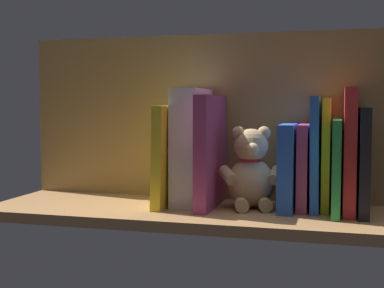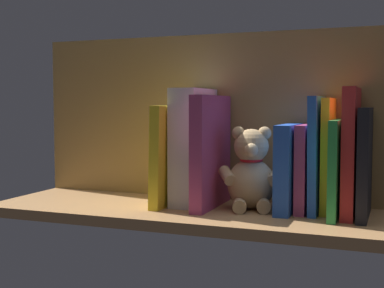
% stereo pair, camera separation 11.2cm
% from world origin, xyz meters
% --- Properties ---
extents(ground_plane, '(0.87, 0.30, 0.02)m').
position_xyz_m(ground_plane, '(0.00, 0.00, -0.01)').
color(ground_plane, '#A87A4C').
extents(shelf_back_panel, '(0.87, 0.02, 0.38)m').
position_xyz_m(shelf_back_panel, '(0.00, -0.13, 0.19)').
color(shelf_back_panel, olive).
rests_on(shelf_back_panel, ground_plane).
extents(book_0, '(0.02, 0.17, 0.21)m').
position_xyz_m(book_0, '(-0.35, -0.03, 0.11)').
color(book_0, black).
rests_on(book_0, ground_plane).
extents(book_1, '(0.02, 0.16, 0.25)m').
position_xyz_m(book_1, '(-0.32, -0.04, 0.13)').
color(book_1, red).
rests_on(book_1, ground_plane).
extents(book_2, '(0.02, 0.18, 0.19)m').
position_xyz_m(book_2, '(-0.30, -0.03, 0.09)').
color(book_2, green).
rests_on(book_2, ground_plane).
extents(book_3, '(0.02, 0.12, 0.23)m').
position_xyz_m(book_3, '(-0.27, -0.06, 0.12)').
color(book_3, yellow).
rests_on(book_3, ground_plane).
extents(book_4, '(0.02, 0.14, 0.24)m').
position_xyz_m(book_4, '(-0.25, -0.05, 0.12)').
color(book_4, blue).
rests_on(book_4, ground_plane).
extents(book_5, '(0.02, 0.14, 0.18)m').
position_xyz_m(book_5, '(-0.23, -0.05, 0.09)').
color(book_5, '#B23F72').
rests_on(book_5, ground_plane).
extents(book_6, '(0.03, 0.16, 0.18)m').
position_xyz_m(book_6, '(-0.20, -0.04, 0.09)').
color(book_6, blue).
rests_on(book_6, ground_plane).
extents(teddy_bear, '(0.14, 0.13, 0.17)m').
position_xyz_m(teddy_bear, '(-0.12, -0.03, 0.08)').
color(teddy_bear, tan).
rests_on(teddy_bear, ground_plane).
extents(book_7, '(0.03, 0.19, 0.24)m').
position_xyz_m(book_7, '(-0.04, -0.02, 0.12)').
color(book_7, '#B23F72').
rests_on(book_7, ground_plane).
extents(dictionary_thick_white, '(0.06, 0.15, 0.25)m').
position_xyz_m(dictionary_thick_white, '(0.01, -0.04, 0.13)').
color(dictionary_thick_white, silver).
rests_on(dictionary_thick_white, ground_plane).
extents(book_8, '(0.03, 0.19, 0.22)m').
position_xyz_m(book_8, '(0.06, -0.02, 0.11)').
color(book_8, yellow).
rests_on(book_8, ground_plane).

